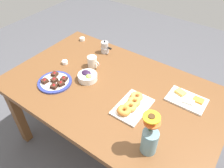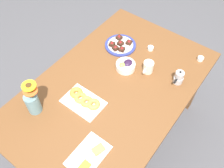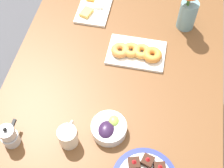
# 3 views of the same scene
# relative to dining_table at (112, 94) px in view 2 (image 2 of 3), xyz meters

# --- Properties ---
(ground_plane) EXTENTS (6.00, 6.00, 0.00)m
(ground_plane) POSITION_rel_dining_table_xyz_m (0.00, 0.00, -0.65)
(ground_plane) COLOR #4C4C51
(dining_table) EXTENTS (1.60, 1.00, 0.74)m
(dining_table) POSITION_rel_dining_table_xyz_m (0.00, 0.00, 0.00)
(dining_table) COLOR brown
(dining_table) RESTS_ON ground_plane
(coffee_mug) EXTENTS (0.11, 0.08, 0.09)m
(coffee_mug) POSITION_rel_dining_table_xyz_m (-0.28, 0.12, 0.13)
(coffee_mug) COLOR silver
(coffee_mug) RESTS_ON dining_table
(grape_bowl) EXTENTS (0.15, 0.15, 0.07)m
(grape_bowl) POSITION_rel_dining_table_xyz_m (-0.21, -0.03, 0.12)
(grape_bowl) COLOR white
(grape_bowl) RESTS_ON dining_table
(cheese_platter) EXTENTS (0.26, 0.17, 0.03)m
(cheese_platter) POSITION_rel_dining_table_xyz_m (0.49, 0.20, 0.10)
(cheese_platter) COLOR white
(cheese_platter) RESTS_ON dining_table
(croissant_platter) EXTENTS (0.19, 0.28, 0.05)m
(croissant_platter) POSITION_rel_dining_table_xyz_m (0.22, -0.08, 0.11)
(croissant_platter) COLOR white
(croissant_platter) RESTS_ON dining_table
(jam_cup_honey) EXTENTS (0.05, 0.05, 0.03)m
(jam_cup_honey) POSITION_rel_dining_table_xyz_m (-0.63, 0.39, 0.10)
(jam_cup_honey) COLOR white
(jam_cup_honey) RESTS_ON dining_table
(jam_cup_berry) EXTENTS (0.05, 0.05, 0.03)m
(jam_cup_berry) POSITION_rel_dining_table_xyz_m (-0.50, 0.02, 0.10)
(jam_cup_berry) COLOR white
(jam_cup_berry) RESTS_ON dining_table
(dessert_plate) EXTENTS (0.26, 0.26, 0.05)m
(dessert_plate) POSITION_rel_dining_table_xyz_m (-0.38, -0.20, 0.10)
(dessert_plate) COLOR navy
(dessert_plate) RESTS_ON dining_table
(flower_vase) EXTENTS (0.11, 0.11, 0.27)m
(flower_vase) POSITION_rel_dining_table_xyz_m (0.46, -0.30, 0.18)
(flower_vase) COLOR #6B939E
(flower_vase) RESTS_ON dining_table
(moka_pot) EXTENTS (0.11, 0.07, 0.12)m
(moka_pot) POSITION_rel_dining_table_xyz_m (-0.33, 0.35, 0.13)
(moka_pot) COLOR #B7B7BC
(moka_pot) RESTS_ON dining_table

